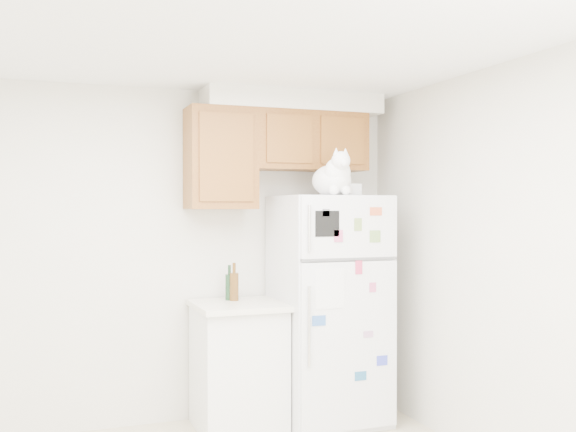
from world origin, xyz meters
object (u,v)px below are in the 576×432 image
bottle_amber (234,282)px  base_counter (238,365)px  storage_box_back (334,190)px  bottle_green (229,282)px  cat (334,178)px  refrigerator (329,308)px  storage_box_front (349,190)px

bottle_amber → base_counter: bearing=-88.8°
storage_box_back → bottle_green: size_ratio=0.68×
cat → bottle_green: 1.10m
refrigerator → storage_box_front: size_ratio=11.33×
cat → storage_box_back: (0.17, 0.38, -0.08)m
storage_box_front → refrigerator: bearing=155.1°
base_counter → cat: bearing=-23.7°
bottle_green → bottle_amber: bearing=-59.7°
cat → storage_box_back: bearing=65.6°
storage_box_back → bottle_green: storage_box_back is taller
cat → bottle_amber: 1.07m
refrigerator → bottle_amber: refrigerator is taller
base_counter → storage_box_front: storage_box_front is taller
base_counter → bottle_amber: size_ratio=3.26×
refrigerator → base_counter: refrigerator is taller
refrigerator → bottle_green: size_ratio=6.46×
cat → bottle_green: cat is taller
storage_box_front → bottle_green: storage_box_front is taller
base_counter → bottle_green: size_ratio=3.50×
storage_box_front → bottle_green: 1.14m
cat → bottle_amber: cat is taller
cat → storage_box_front: 0.27m
bottle_green → bottle_amber: bottle_amber is taller
base_counter → cat: cat is taller
refrigerator → bottle_green: 0.77m
storage_box_back → cat: bearing=-129.3°
cat → storage_box_back: 0.42m
refrigerator → storage_box_front: (0.15, -0.05, 0.89)m
base_counter → cat: 1.53m
base_counter → storage_box_front: (0.84, -0.12, 1.28)m
storage_box_back → bottle_green: (-0.84, 0.04, -0.70)m
bottle_amber → refrigerator: bearing=-14.0°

